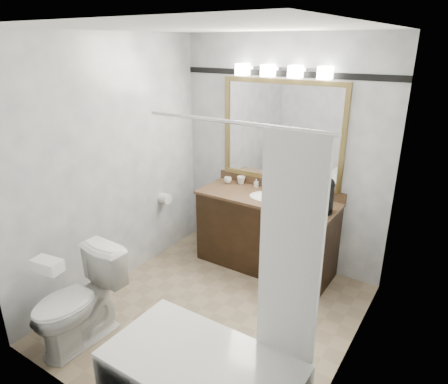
{
  "coord_description": "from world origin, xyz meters",
  "views": [
    {
      "loc": [
        1.78,
        -2.57,
        2.4
      ],
      "look_at": [
        -0.12,
        0.35,
        1.09
      ],
      "focal_mm": 32.0,
      "sensor_mm": 36.0,
      "label": 1
    }
  ],
  "objects": [
    {
      "name": "room",
      "position": [
        0.0,
        0.0,
        1.25
      ],
      "size": [
        2.42,
        2.62,
        2.52
      ],
      "color": "gray",
      "rests_on": "ground"
    },
    {
      "name": "vanity",
      "position": [
        0.0,
        1.02,
        0.44
      ],
      "size": [
        1.53,
        0.58,
        0.97
      ],
      "color": "black",
      "rests_on": "ground"
    },
    {
      "name": "mirror",
      "position": [
        0.0,
        1.28,
        1.5
      ],
      "size": [
        1.4,
        0.04,
        1.1
      ],
      "color": "olive",
      "rests_on": "room"
    },
    {
      "name": "vanity_light_bar",
      "position": [
        0.0,
        1.23,
        2.13
      ],
      "size": [
        1.02,
        0.14,
        0.12
      ],
      "color": "silver",
      "rests_on": "room"
    },
    {
      "name": "accent_stripe",
      "position": [
        0.0,
        1.29,
        2.1
      ],
      "size": [
        2.4,
        0.01,
        0.06
      ],
      "primitive_type": "cube",
      "color": "black",
      "rests_on": "room"
    },
    {
      "name": "bathtub",
      "position": [
        0.55,
        -0.9,
        0.28
      ],
      "size": [
        1.3,
        0.75,
        1.96
      ],
      "color": "white",
      "rests_on": "ground"
    },
    {
      "name": "tp_roll",
      "position": [
        -1.14,
        0.66,
        0.7
      ],
      "size": [
        0.11,
        0.12,
        0.12
      ],
      "primitive_type": "cylinder",
      "rotation": [
        0.0,
        1.57,
        0.0
      ],
      "color": "white",
      "rests_on": "room"
    },
    {
      "name": "toilet",
      "position": [
        -0.73,
        -0.92,
        0.4
      ],
      "size": [
        0.48,
        0.8,
        0.8
      ],
      "primitive_type": "imported",
      "rotation": [
        0.0,
        0.0,
        -0.04
      ],
      "color": "white",
      "rests_on": "ground"
    },
    {
      "name": "tissue_box",
      "position": [
        -0.73,
        -1.12,
        0.84
      ],
      "size": [
        0.25,
        0.16,
        0.09
      ],
      "primitive_type": "cube",
      "rotation": [
        0.0,
        0.0,
        0.15
      ],
      "color": "white",
      "rests_on": "toilet"
    },
    {
      "name": "coffee_maker",
      "position": [
        0.65,
        0.98,
        1.03
      ],
      "size": [
        0.18,
        0.22,
        0.34
      ],
      "rotation": [
        0.0,
        0.0,
        0.03
      ],
      "color": "black",
      "rests_on": "vanity"
    },
    {
      "name": "cup_left",
      "position": [
        -0.6,
        1.16,
        0.88
      ],
      "size": [
        0.1,
        0.1,
        0.07
      ],
      "primitive_type": "imported",
      "rotation": [
        0.0,
        0.0,
        -0.18
      ],
      "color": "white",
      "rests_on": "vanity"
    },
    {
      "name": "cup_right",
      "position": [
        -0.45,
        1.22,
        0.89
      ],
      "size": [
        0.11,
        0.11,
        0.09
      ],
      "primitive_type": "imported",
      "rotation": [
        0.0,
        0.0,
        -0.11
      ],
      "color": "white",
      "rests_on": "vanity"
    },
    {
      "name": "soap_bottle_a",
      "position": [
        -0.25,
        1.23,
        0.9
      ],
      "size": [
        0.05,
        0.05,
        0.09
      ],
      "primitive_type": "imported",
      "rotation": [
        0.0,
        0.0,
        0.13
      ],
      "color": "white",
      "rests_on": "vanity"
    },
    {
      "name": "soap_bottle_b",
      "position": [
        0.14,
        1.18,
        0.9
      ],
      "size": [
        0.09,
        0.09,
        0.09
      ],
      "primitive_type": "imported",
      "rotation": [
        0.0,
        0.0,
        -0.35
      ],
      "color": "white",
      "rests_on": "vanity"
    },
    {
      "name": "soap_bar",
      "position": [
        0.1,
        1.13,
        0.86
      ],
      "size": [
        0.09,
        0.07,
        0.03
      ],
      "primitive_type": "cube",
      "rotation": [
        0.0,
        0.0,
        0.3
      ],
      "color": "beige",
      "rests_on": "vanity"
    }
  ]
}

